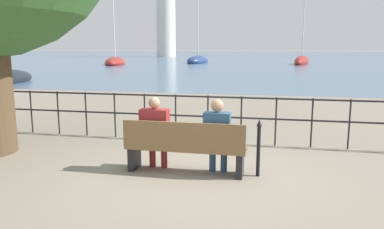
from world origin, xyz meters
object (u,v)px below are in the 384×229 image
seated_person_left (155,130)px  sailboat_4 (115,62)px  seated_person_right (217,134)px  sailboat_0 (198,61)px  park_bench (185,148)px  sailboat_3 (302,61)px  closed_umbrella (259,145)px  harbor_lighthouse (166,12)px

seated_person_left → sailboat_4: 43.98m
seated_person_right → sailboat_0: 48.72m
park_bench → sailboat_3: 47.23m
seated_person_left → seated_person_right: size_ratio=1.00×
sailboat_3 → sailboat_4: sailboat_4 is taller
seated_person_right → sailboat_4: size_ratio=0.10×
closed_umbrella → seated_person_left: bearing=-178.3°
closed_umbrella → sailboat_4: sailboat_4 is taller
park_bench → closed_umbrella: size_ratio=2.14×
seated_person_left → sailboat_3: 47.21m
sailboat_0 → closed_umbrella: bearing=-69.5°
closed_umbrella → park_bench: bearing=-174.0°
seated_person_right → sailboat_3: 47.10m
sailboat_0 → sailboat_3: (14.46, -0.79, 0.03)m
sailboat_3 → sailboat_4: size_ratio=0.84×
park_bench → sailboat_4: 44.27m
sailboat_0 → sailboat_4: size_ratio=0.76×
seated_person_left → sailboat_4: bearing=114.7°
seated_person_left → sailboat_3: (5.49, 46.89, -0.32)m
sailboat_0 → harbor_lighthouse: 45.23m
closed_umbrella → sailboat_3: (3.76, 46.84, -0.16)m
seated_person_right → sailboat_0: (-10.03, 47.67, -0.35)m
seated_person_left → harbor_lighthouse: bearing=106.1°
sailboat_0 → harbor_lighthouse: size_ratio=0.40×
park_bench → sailboat_0: bearing=101.2°
seated_person_right → closed_umbrella: (0.67, 0.05, -0.16)m
closed_umbrella → harbor_lighthouse: bearing=107.2°
sailboat_4 → seated_person_right: bearing=-79.0°
sailboat_0 → harbor_lighthouse: bearing=120.0°
park_bench → seated_person_right: bearing=8.3°
park_bench → harbor_lighthouse: bearing=106.4°
park_bench → sailboat_0: sailboat_0 is taller
seated_person_left → closed_umbrella: 1.74m
sailboat_4 → closed_umbrella: bearing=-78.2°
closed_umbrella → harbor_lighthouse: (-27.29, 88.29, 10.63)m
park_bench → sailboat_0: 48.69m
seated_person_left → seated_person_right: bearing=0.1°
seated_person_left → closed_umbrella: size_ratio=1.34×
closed_umbrella → sailboat_4: size_ratio=0.07×
park_bench → seated_person_right: (0.53, 0.08, 0.25)m
seated_person_left → closed_umbrella: bearing=1.7°
seated_person_right → closed_umbrella: bearing=4.2°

